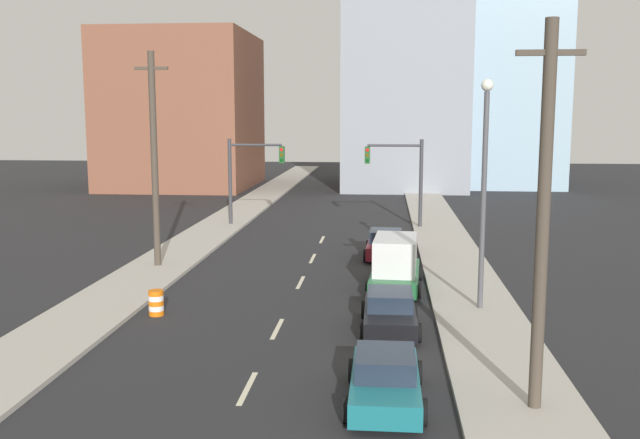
# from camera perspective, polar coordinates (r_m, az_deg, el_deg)

# --- Properties ---
(sidewalk_left) EXTENTS (3.28, 89.01, 0.16)m
(sidewalk_left) POSITION_cam_1_polar(r_m,az_deg,el_deg) (56.48, -5.96, 0.92)
(sidewalk_left) COLOR #ADA89E
(sidewalk_left) RESTS_ON ground
(sidewalk_right) EXTENTS (3.28, 89.01, 0.16)m
(sidewalk_right) POSITION_cam_1_polar(r_m,az_deg,el_deg) (55.53, 8.80, 0.74)
(sidewalk_right) COLOR #ADA89E
(sidewalk_right) RESTS_ON ground
(lane_stripe_at_8m) EXTENTS (0.16, 2.40, 0.01)m
(lane_stripe_at_8m) POSITION_cam_1_polar(r_m,az_deg,el_deg) (20.13, -5.83, -13.27)
(lane_stripe_at_8m) COLOR beige
(lane_stripe_at_8m) RESTS_ON ground
(lane_stripe_at_13m) EXTENTS (0.16, 2.40, 0.01)m
(lane_stripe_at_13m) POSITION_cam_1_polar(r_m,az_deg,el_deg) (25.22, -3.44, -8.71)
(lane_stripe_at_13m) COLOR beige
(lane_stripe_at_13m) RESTS_ON ground
(lane_stripe_at_20m) EXTENTS (0.16, 2.40, 0.01)m
(lane_stripe_at_20m) POSITION_cam_1_polar(r_m,az_deg,el_deg) (31.86, -1.56, -5.04)
(lane_stripe_at_20m) COLOR beige
(lane_stripe_at_20m) RESTS_ON ground
(lane_stripe_at_26m) EXTENTS (0.16, 2.40, 0.01)m
(lane_stripe_at_26m) POSITION_cam_1_polar(r_m,az_deg,el_deg) (37.03, -0.59, -3.13)
(lane_stripe_at_26m) COLOR beige
(lane_stripe_at_26m) RESTS_ON ground
(lane_stripe_at_31m) EXTENTS (0.16, 2.40, 0.01)m
(lane_stripe_at_31m) POSITION_cam_1_polar(r_m,az_deg,el_deg) (42.52, 0.17, -1.61)
(lane_stripe_at_31m) COLOR beige
(lane_stripe_at_31m) RESTS_ON ground
(building_brick_left) EXTENTS (14.00, 16.00, 15.45)m
(building_brick_left) POSITION_cam_1_polar(r_m,az_deg,el_deg) (74.87, -10.86, 8.53)
(building_brick_left) COLOR brown
(building_brick_left) RESTS_ON ground
(building_office_center) EXTENTS (12.00, 20.00, 30.05)m
(building_office_center) POSITION_cam_1_polar(r_m,az_deg,el_deg) (76.39, 6.77, 14.10)
(building_office_center) COLOR gray
(building_office_center) RESTS_ON ground
(building_glass_right) EXTENTS (13.00, 20.00, 32.56)m
(building_glass_right) POSITION_cam_1_polar(r_m,az_deg,el_deg) (81.25, 13.48, 14.48)
(building_glass_right) COLOR #99B7CC
(building_glass_right) RESTS_ON ground
(traffic_signal_left) EXTENTS (3.77, 0.35, 5.81)m
(traffic_signal_left) POSITION_cam_1_polar(r_m,az_deg,el_deg) (47.42, -5.94, 3.94)
(traffic_signal_left) COLOR #38383D
(traffic_signal_left) RESTS_ON ground
(traffic_signal_right) EXTENTS (3.77, 0.35, 5.81)m
(traffic_signal_right) POSITION_cam_1_polar(r_m,az_deg,el_deg) (46.55, 6.77, 3.84)
(traffic_signal_right) COLOR #38383D
(traffic_signal_right) RESTS_ON ground
(utility_pole_right_near) EXTENTS (1.60, 0.32, 9.66)m
(utility_pole_right_near) POSITION_cam_1_polar(r_m,az_deg,el_deg) (18.02, 17.41, 0.13)
(utility_pole_right_near) COLOR #473D33
(utility_pole_right_near) RESTS_ON ground
(utility_pole_left_mid) EXTENTS (1.60, 0.32, 10.35)m
(utility_pole_left_mid) POSITION_cam_1_polar(r_m,az_deg,el_deg) (34.91, -13.11, 4.72)
(utility_pole_left_mid) COLOR #473D33
(utility_pole_left_mid) RESTS_ON ground
(traffic_barrel) EXTENTS (0.56, 0.56, 0.95)m
(traffic_barrel) POSITION_cam_1_polar(r_m,az_deg,el_deg) (27.36, -12.97, -6.51)
(traffic_barrel) COLOR orange
(traffic_barrel) RESTS_ON ground
(street_lamp) EXTENTS (0.44, 0.44, 8.68)m
(street_lamp) POSITION_cam_1_polar(r_m,az_deg,el_deg) (27.05, 12.99, 3.09)
(street_lamp) COLOR #4C4C51
(street_lamp) RESTS_ON ground
(sedan_teal) EXTENTS (2.03, 4.29, 1.35)m
(sedan_teal) POSITION_cam_1_polar(r_m,az_deg,el_deg) (19.00, 5.24, -12.60)
(sedan_teal) COLOR #196B75
(sedan_teal) RESTS_ON ground
(sedan_black) EXTENTS (2.06, 4.30, 1.37)m
(sedan_black) POSITION_cam_1_polar(r_m,az_deg,el_deg) (25.04, 5.60, -7.37)
(sedan_black) COLOR black
(sedan_black) RESTS_ON ground
(box_truck_green) EXTENTS (2.50, 5.37, 2.27)m
(box_truck_green) POSITION_cam_1_polar(r_m,az_deg,el_deg) (30.66, 6.05, -3.60)
(box_truck_green) COLOR #1E6033
(box_truck_green) RESTS_ON ground
(sedan_maroon) EXTENTS (2.23, 4.26, 1.45)m
(sedan_maroon) POSITION_cam_1_polar(r_m,az_deg,el_deg) (37.30, 5.26, -2.04)
(sedan_maroon) COLOR maroon
(sedan_maroon) RESTS_ON ground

